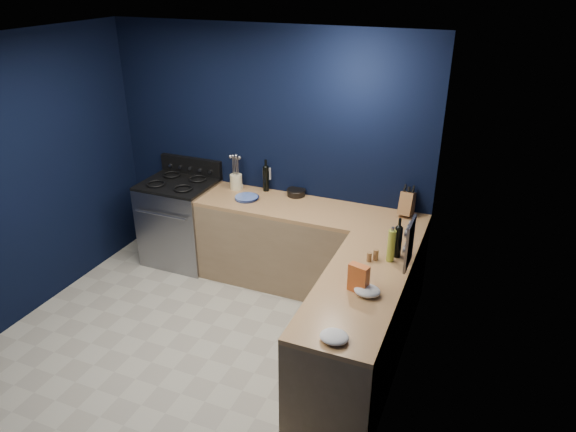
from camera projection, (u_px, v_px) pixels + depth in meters
The scene contains 28 objects.
floor at pixel (187, 354), 4.64m from camera, with size 3.50×3.50×0.02m, color #B4AF9D.
ceiling at pixel (155, 45), 3.52m from camera, with size 3.50×3.50×0.02m, color silver.
wall_back at pixel (267, 153), 5.55m from camera, with size 3.50×0.02×2.60m, color black.
wall_right at pixel (400, 265), 3.47m from camera, with size 0.02×3.50×2.60m, color black.
wall_left at pixel (6, 188), 4.69m from camera, with size 0.02×3.50×2.60m, color black.
cab_back at pixel (309, 250), 5.44m from camera, with size 2.30×0.63×0.86m, color #8B7051.
top_back at pixel (309, 210), 5.25m from camera, with size 2.30×0.63×0.04m, color brown.
cab_right at pixel (356, 334), 4.20m from camera, with size 0.63×1.67×0.86m, color #8B7051.
top_right at pixel (360, 287), 4.00m from camera, with size 0.63×1.67×0.04m, color brown.
gas_range at pixel (181, 223), 5.95m from camera, with size 0.76×0.66×0.92m, color gray.
oven_door at pixel (165, 236), 5.69m from camera, with size 0.59×0.02×0.42m, color black.
cooktop at pixel (177, 184), 5.74m from camera, with size 0.76×0.66×0.03m, color black.
backguard at pixel (191, 166), 5.95m from camera, with size 0.76×0.06×0.20m, color black.
spice_panel at pixel (410, 244), 3.99m from camera, with size 0.02×0.28×0.38m, color gray.
wall_outlet at pixel (267, 173), 5.62m from camera, with size 0.09×0.02×0.13m, color white.
plate_stack at pixel (246, 198), 5.45m from camera, with size 0.24×0.24×0.03m, color #415D9C.
ramekin at pixel (239, 186), 5.73m from camera, with size 0.09×0.09×0.04m, color white.
utensil_crock at pixel (236, 182), 5.67m from camera, with size 0.13×0.13×0.16m, color beige.
wine_bottle_back at pixel (266, 179), 5.60m from camera, with size 0.07×0.07×0.27m, color black.
lemon_basket at pixel (296, 192), 5.52m from camera, with size 0.19×0.19×0.07m, color black.
knife_block at pixel (407, 203), 5.08m from camera, with size 0.12×0.20×0.22m, color brown.
wine_bottle_right at pixel (398, 242), 4.33m from camera, with size 0.07×0.07×0.27m, color black.
oil_bottle at pixel (391, 246), 4.26m from camera, with size 0.06×0.06×0.27m, color #97A42F.
spice_jar_near at pixel (376, 255), 4.31m from camera, with size 0.04×0.04×0.09m, color olive.
spice_jar_far at pixel (369, 257), 4.29m from camera, with size 0.04×0.04×0.08m, color olive.
crouton_bag at pixel (358, 278), 3.87m from camera, with size 0.15×0.07×0.22m, color red.
towel_front at pixel (367, 291), 3.86m from camera, with size 0.20×0.17×0.07m, color white.
towel_end at pixel (334, 337), 3.39m from camera, with size 0.19×0.17×0.06m, color white.
Camera 1 is at (2.22, -3.05, 3.09)m, focal length 32.87 mm.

